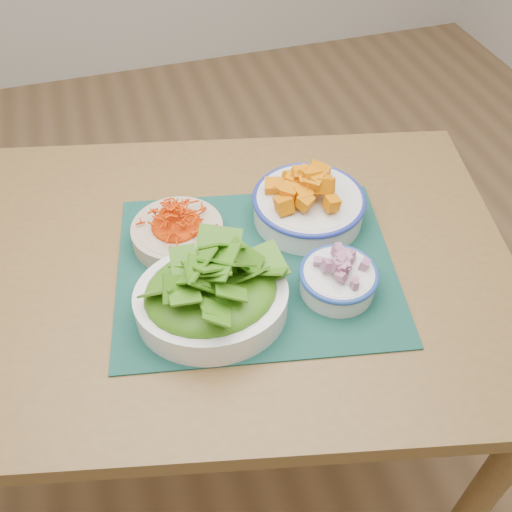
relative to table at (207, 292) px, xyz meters
The scene contains 7 objects.
ground 0.77m from the table, 33.70° to the left, with size 4.00×4.00×0.00m, color #956F48.
table is the anchor object (origin of this frame).
placemat 0.14m from the table, 27.49° to the right, with size 0.53×0.44×0.00m, color #0B2E27.
carrot_bowl 0.15m from the table, 119.03° to the left, with size 0.24×0.24×0.07m.
squash_bowl 0.29m from the table, 12.82° to the left, with size 0.23×0.23×0.12m.
lettuce_bowl 0.21m from the table, 96.24° to the right, with size 0.30×0.27×0.13m.
onion_bowl 0.30m from the table, 33.71° to the right, with size 0.17×0.17×0.08m.
Camera 1 is at (-0.46, -0.98, 1.57)m, focal length 40.00 mm.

